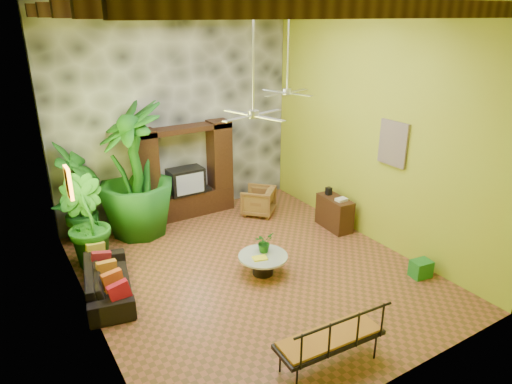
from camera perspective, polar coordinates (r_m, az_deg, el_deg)
ground at (r=9.14m, az=-0.51°, el=-9.75°), size 7.00×7.00×0.00m
back_wall at (r=11.20m, az=-9.99°, el=9.60°), size 6.00×0.02×5.00m
left_wall at (r=7.14m, az=-21.68°, el=1.68°), size 0.02×7.00×5.00m
right_wall at (r=9.97m, az=14.51°, el=7.81°), size 0.02×7.00×5.00m
stone_accent_wall at (r=11.14m, az=-9.87°, el=9.55°), size 5.98×0.10×4.98m
ceiling_beams at (r=7.82m, az=-0.64°, el=21.79°), size 5.95×5.36×0.22m
entertainment_center at (r=11.28m, az=-8.80°, el=1.65°), size 2.40×0.55×2.30m
ceiling_fan_front at (r=7.50m, az=-0.32°, el=11.23°), size 1.28×1.28×1.86m
ceiling_fan_back at (r=9.80m, az=3.93°, el=13.57°), size 1.28×1.28×1.86m
wall_art_mask at (r=8.21m, az=-22.39°, el=1.07°), size 0.06×0.32×0.55m
wall_art_painting at (r=9.59m, az=16.78°, el=5.83°), size 0.06×0.70×0.90m
sofa at (r=8.70m, az=-18.01°, el=-10.50°), size 1.11×2.04×0.56m
wicker_armchair at (r=11.44m, az=0.31°, el=-1.12°), size 1.07×1.07×0.70m
tall_plant_a at (r=10.45m, az=-21.30°, el=-0.20°), size 1.32×1.45×2.28m
tall_plant_b at (r=9.53m, az=-20.60°, el=-3.62°), size 1.23×1.29×1.83m
tall_plant_c at (r=10.38m, az=-14.93°, el=2.57°), size 1.87×1.87×3.01m
coffee_table at (r=8.91m, az=0.88°, el=-8.73°), size 0.95×0.95×0.40m
centerpiece_plant at (r=8.89m, az=1.01°, el=-6.30°), size 0.43×0.40×0.39m
yellow_tray at (r=8.71m, az=0.48°, el=-8.27°), size 0.31×0.25×0.03m
iron_bench at (r=6.73m, az=9.66°, el=-17.49°), size 1.63×0.66×0.57m
side_console at (r=10.84m, az=9.78°, el=-2.59°), size 0.49×0.97×0.76m
green_bin at (r=9.41m, az=19.91°, el=-9.00°), size 0.42×0.34×0.33m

